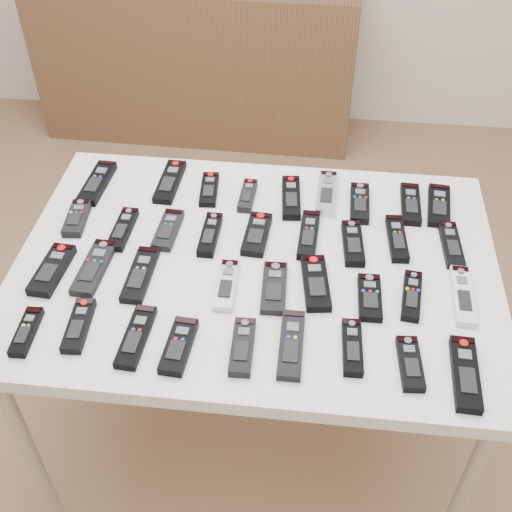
# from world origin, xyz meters

# --- Properties ---
(ground) EXTENTS (4.00, 4.00, 0.00)m
(ground) POSITION_xyz_m (0.00, 0.00, 0.00)
(ground) COLOR #966B4C
(ground) RESTS_ON ground
(table) EXTENTS (1.25, 0.88, 0.78)m
(table) POSITION_xyz_m (-0.02, -0.07, 0.72)
(table) COLOR white
(table) RESTS_ON ground
(sideboard) EXTENTS (1.62, 0.41, 0.81)m
(sideboard) POSITION_xyz_m (-0.54, 1.78, 0.40)
(sideboard) COLOR #4E371F
(sideboard) RESTS_ON ground
(remote_0) EXTENTS (0.07, 0.20, 0.02)m
(remote_0) POSITION_xyz_m (-0.52, 0.20, 0.79)
(remote_0) COLOR black
(remote_0) RESTS_ON table
(remote_1) EXTENTS (0.06, 0.20, 0.02)m
(remote_1) POSITION_xyz_m (-0.31, 0.23, 0.79)
(remote_1) COLOR black
(remote_1) RESTS_ON table
(remote_2) EXTENTS (0.06, 0.15, 0.02)m
(remote_2) POSITION_xyz_m (-0.19, 0.21, 0.79)
(remote_2) COLOR black
(remote_2) RESTS_ON table
(remote_3) EXTENTS (0.04, 0.14, 0.02)m
(remote_3) POSITION_xyz_m (-0.07, 0.19, 0.79)
(remote_3) COLOR black
(remote_3) RESTS_ON table
(remote_4) EXTENTS (0.07, 0.19, 0.02)m
(remote_4) POSITION_xyz_m (0.05, 0.19, 0.79)
(remote_4) COLOR black
(remote_4) RESTS_ON table
(remote_5) EXTENTS (0.06, 0.19, 0.02)m
(remote_5) POSITION_xyz_m (0.15, 0.23, 0.79)
(remote_5) COLOR #B7B7BC
(remote_5) RESTS_ON table
(remote_6) EXTENTS (0.05, 0.17, 0.02)m
(remote_6) POSITION_xyz_m (0.25, 0.19, 0.79)
(remote_6) COLOR black
(remote_6) RESTS_ON table
(remote_7) EXTENTS (0.06, 0.18, 0.02)m
(remote_7) POSITION_xyz_m (0.39, 0.20, 0.79)
(remote_7) COLOR black
(remote_7) RESTS_ON table
(remote_8) EXTENTS (0.08, 0.19, 0.02)m
(remote_8) POSITION_xyz_m (0.47, 0.21, 0.79)
(remote_8) COLOR black
(remote_8) RESTS_ON table
(remote_9) EXTENTS (0.06, 0.15, 0.02)m
(remote_9) POSITION_xyz_m (-0.53, 0.03, 0.79)
(remote_9) COLOR black
(remote_9) RESTS_ON table
(remote_10) EXTENTS (0.05, 0.17, 0.02)m
(remote_10) POSITION_xyz_m (-0.39, 0.00, 0.79)
(remote_10) COLOR black
(remote_10) RESTS_ON table
(remote_11) EXTENTS (0.06, 0.16, 0.02)m
(remote_11) POSITION_xyz_m (-0.27, 0.01, 0.79)
(remote_11) COLOR black
(remote_11) RESTS_ON table
(remote_12) EXTENTS (0.05, 0.16, 0.02)m
(remote_12) POSITION_xyz_m (-0.15, 0.01, 0.79)
(remote_12) COLOR black
(remote_12) RESTS_ON table
(remote_13) EXTENTS (0.07, 0.17, 0.02)m
(remote_13) POSITION_xyz_m (-0.03, 0.02, 0.79)
(remote_13) COLOR black
(remote_13) RESTS_ON table
(remote_14) EXTENTS (0.06, 0.19, 0.02)m
(remote_14) POSITION_xyz_m (0.11, 0.03, 0.79)
(remote_14) COLOR black
(remote_14) RESTS_ON table
(remote_15) EXTENTS (0.06, 0.17, 0.02)m
(remote_15) POSITION_xyz_m (0.23, 0.01, 0.79)
(remote_15) COLOR black
(remote_15) RESTS_ON table
(remote_16) EXTENTS (0.06, 0.18, 0.02)m
(remote_16) POSITION_xyz_m (0.35, 0.05, 0.79)
(remote_16) COLOR black
(remote_16) RESTS_ON table
(remote_17) EXTENTS (0.05, 0.18, 0.02)m
(remote_17) POSITION_xyz_m (0.49, 0.04, 0.79)
(remote_17) COLOR black
(remote_17) RESTS_ON table
(remote_18) EXTENTS (0.07, 0.18, 0.02)m
(remote_18) POSITION_xyz_m (-0.53, -0.17, 0.79)
(remote_18) COLOR black
(remote_18) RESTS_ON table
(remote_19) EXTENTS (0.07, 0.20, 0.02)m
(remote_19) POSITION_xyz_m (-0.43, -0.15, 0.79)
(remote_19) COLOR black
(remote_19) RESTS_ON table
(remote_20) EXTENTS (0.06, 0.19, 0.02)m
(remote_20) POSITION_xyz_m (-0.30, -0.16, 0.79)
(remote_20) COLOR black
(remote_20) RESTS_ON table
(remote_21) EXTENTS (0.05, 0.17, 0.02)m
(remote_21) POSITION_xyz_m (-0.08, -0.18, 0.79)
(remote_21) COLOR #B7B7BC
(remote_21) RESTS_ON table
(remote_22) EXTENTS (0.07, 0.17, 0.02)m
(remote_22) POSITION_xyz_m (0.04, -0.17, 0.79)
(remote_22) COLOR black
(remote_22) RESTS_ON table
(remote_23) EXTENTS (0.09, 0.19, 0.02)m
(remote_23) POSITION_xyz_m (0.14, -0.14, 0.79)
(remote_23) COLOR black
(remote_23) RESTS_ON table
(remote_24) EXTENTS (0.06, 0.15, 0.02)m
(remote_24) POSITION_xyz_m (0.27, -0.18, 0.79)
(remote_24) COLOR black
(remote_24) RESTS_ON table
(remote_25) EXTENTS (0.06, 0.16, 0.02)m
(remote_25) POSITION_xyz_m (0.37, -0.16, 0.79)
(remote_25) COLOR black
(remote_25) RESTS_ON table
(remote_26) EXTENTS (0.05, 0.19, 0.02)m
(remote_26) POSITION_xyz_m (0.50, -0.15, 0.79)
(remote_26) COLOR silver
(remote_26) RESTS_ON table
(remote_27) EXTENTS (0.05, 0.14, 0.02)m
(remote_27) POSITION_xyz_m (-0.52, -0.38, 0.79)
(remote_27) COLOR black
(remote_27) RESTS_ON table
(remote_28) EXTENTS (0.06, 0.16, 0.02)m
(remote_28) POSITION_xyz_m (-0.40, -0.35, 0.79)
(remote_28) COLOR black
(remote_28) RESTS_ON table
(remote_29) EXTENTS (0.06, 0.18, 0.02)m
(remote_29) POSITION_xyz_m (-0.26, -0.36, 0.79)
(remote_29) COLOR black
(remote_29) RESTS_ON table
(remote_30) EXTENTS (0.07, 0.16, 0.02)m
(remote_30) POSITION_xyz_m (-0.16, -0.38, 0.79)
(remote_30) COLOR black
(remote_30) RESTS_ON table
(remote_31) EXTENTS (0.05, 0.16, 0.02)m
(remote_31) POSITION_xyz_m (-0.02, -0.37, 0.79)
(remote_31) COLOR black
(remote_31) RESTS_ON table
(remote_32) EXTENTS (0.05, 0.19, 0.02)m
(remote_32) POSITION_xyz_m (0.09, -0.35, 0.79)
(remote_32) COLOR black
(remote_32) RESTS_ON table
(remote_33) EXTENTS (0.05, 0.16, 0.02)m
(remote_33) POSITION_xyz_m (0.23, -0.34, 0.79)
(remote_33) COLOR black
(remote_33) RESTS_ON table
(remote_34) EXTENTS (0.06, 0.15, 0.02)m
(remote_34) POSITION_xyz_m (0.36, -0.37, 0.79)
(remote_34) COLOR black
(remote_34) RESTS_ON table
(remote_35) EXTENTS (0.06, 0.20, 0.02)m
(remote_35) POSITION_xyz_m (0.47, -0.39, 0.79)
(remote_35) COLOR black
(remote_35) RESTS_ON table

